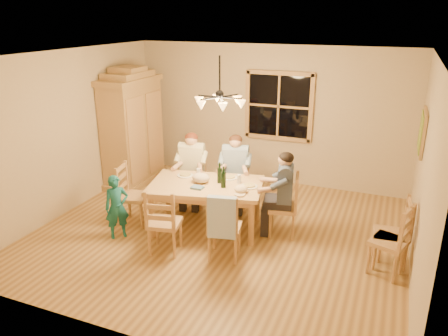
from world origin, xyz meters
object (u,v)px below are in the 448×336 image
at_px(chair_near_right, 224,237).
at_px(child, 117,207).
at_px(chair_near_left, 165,232).
at_px(adult_woman, 192,161).
at_px(adult_plaid_man, 235,163).
at_px(chair_spare_front, 388,245).
at_px(wine_bottle_a, 220,173).
at_px(chandelier, 220,101).
at_px(armoire, 133,131).
at_px(chair_far_left, 192,189).
at_px(wine_bottle_b, 223,177).
at_px(chair_far_right, 235,192).
at_px(dining_table, 206,190).
at_px(chair_spare_back, 388,252).
at_px(chair_end_left, 135,205).
at_px(chair_end_right, 282,216).
at_px(adult_slate_man, 284,184).

relative_size(chair_near_right, child, 1.00).
xyz_separation_m(chair_near_left, adult_woman, (-0.34, 1.58, 0.54)).
relative_size(adult_plaid_man, chair_spare_front, 0.88).
height_order(chair_near_left, wine_bottle_a, wine_bottle_a).
height_order(chandelier, adult_plaid_man, chandelier).
xyz_separation_m(chair_near_left, chair_spare_front, (2.96, 0.82, 0.00)).
distance_m(armoire, chair_far_left, 1.85).
height_order(wine_bottle_b, chair_spare_front, wine_bottle_b).
bearing_deg(chair_near_right, wine_bottle_a, 104.55).
distance_m(armoire, child, 2.38).
height_order(chandelier, adult_woman, chandelier).
height_order(chair_far_right, adult_plaid_man, adult_plaid_man).
bearing_deg(child, dining_table, -11.59).
distance_m(armoire, chair_near_left, 3.00).
distance_m(dining_table, adult_woman, 0.93).
xyz_separation_m(chair_near_left, adult_plaid_man, (0.41, 1.74, 0.54)).
xyz_separation_m(wine_bottle_a, chair_spare_back, (2.53, -0.39, -0.62)).
distance_m(chair_far_right, chair_spare_front, 2.72).
bearing_deg(chair_far_right, child, 39.44).
relative_size(dining_table, chair_spare_front, 1.91).
relative_size(chair_far_left, chair_end_left, 1.00).
bearing_deg(chair_spare_front, chair_near_right, 101.94).
bearing_deg(chair_near_right, chandelier, 105.30).
bearing_deg(chair_near_left, armoire, 119.05).
bearing_deg(child, adult_plaid_man, 6.05).
distance_m(armoire, chair_end_right, 3.57).
relative_size(armoire, chair_near_right, 2.32).
height_order(chair_end_right, child, chair_end_right).
relative_size(chair_far_left, chair_end_right, 1.00).
xyz_separation_m(adult_woman, adult_plaid_man, (0.74, 0.16, 0.00)).
distance_m(chair_far_left, wine_bottle_a, 1.15).
distance_m(chandelier, chair_end_right, 2.02).
relative_size(adult_plaid_man, wine_bottle_a, 2.65).
bearing_deg(adult_slate_man, dining_table, 90.00).
xyz_separation_m(chair_near_right, chair_spare_back, (2.12, 0.43, 0.00)).
bearing_deg(chair_near_left, chair_spare_back, -0.41).
bearing_deg(chair_near_right, chair_far_right, 93.37).
xyz_separation_m(chair_end_right, wine_bottle_b, (-0.86, -0.29, 0.62)).
distance_m(adult_plaid_man, wine_bottle_a, 0.75).
height_order(chair_far_right, wine_bottle_a, wine_bottle_a).
height_order(chair_near_right, chair_end_right, same).
height_order(chair_far_right, chair_spare_front, same).
height_order(chair_end_left, wine_bottle_b, wine_bottle_b).
height_order(chandelier, adult_slate_man, chandelier).
bearing_deg(chair_near_right, chair_far_left, 117.90).
height_order(chair_far_left, chair_end_right, same).
bearing_deg(armoire, adult_woman, -21.02).
height_order(dining_table, chair_far_right, chair_far_right).
relative_size(adult_slate_man, chair_spare_back, 0.88).
height_order(adult_slate_man, wine_bottle_a, adult_slate_man).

